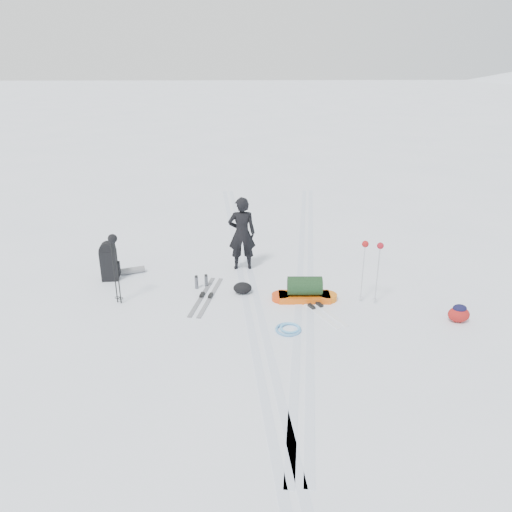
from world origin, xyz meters
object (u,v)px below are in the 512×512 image
Objects in this scene: ski_poles_black at (113,247)px; pulk_sled at (305,291)px; expedition_rucksack at (112,262)px; skier at (242,234)px.

pulk_sled is at bearing -24.83° from ski_poles_black.
ski_poles_black is at bearing -76.00° from expedition_rucksack.
ski_poles_black reaches higher than expedition_rucksack.
skier reaches higher than pulk_sled.
expedition_rucksack reaches higher than pulk_sled.
expedition_rucksack is at bearing 83.48° from ski_poles_black.
expedition_rucksack is (-4.21, 1.21, 0.22)m from pulk_sled.
expedition_rucksack is (-2.94, -0.51, -0.46)m from skier.
ski_poles_black is (-3.82, 0.02, 1.03)m from pulk_sled.
skier is 2.24m from pulk_sled.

